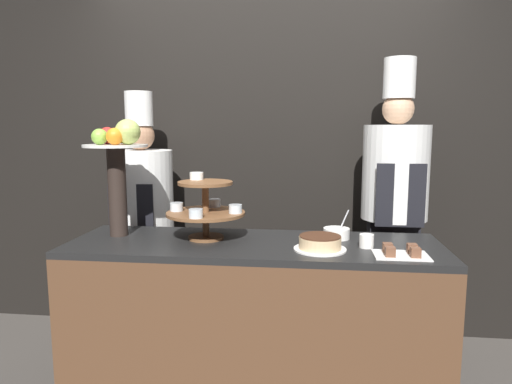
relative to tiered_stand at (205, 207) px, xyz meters
name	(u,v)px	position (x,y,z in m)	size (l,w,h in m)	color
wall_back	(270,139)	(0.27, 0.93, 0.33)	(10.00, 0.06, 2.80)	black
buffet_counter	(254,324)	(0.27, -0.05, -0.62)	(1.93, 0.62, 0.89)	brown
tiered_stand	(205,207)	(0.00, 0.00, 0.00)	(0.42, 0.42, 0.35)	brown
fruit_pedestal	(118,160)	(-0.48, 0.01, 0.25)	(0.34, 0.34, 0.64)	#2D231E
cake_round	(320,243)	(0.60, -0.16, -0.14)	(0.26, 0.26, 0.07)	white
cup_white	(367,241)	(0.83, -0.09, -0.14)	(0.07, 0.07, 0.07)	white
cake_square_tray	(401,252)	(0.98, -0.22, -0.16)	(0.25, 0.17, 0.05)	white
serving_bowl_far	(336,233)	(0.70, 0.09, -0.14)	(0.14, 0.14, 0.16)	white
chef_left	(142,213)	(-0.55, 0.54, -0.15)	(0.41, 0.41, 1.71)	black
chef_center_left	(394,200)	(1.07, 0.54, -0.03)	(0.40, 0.40, 1.90)	black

